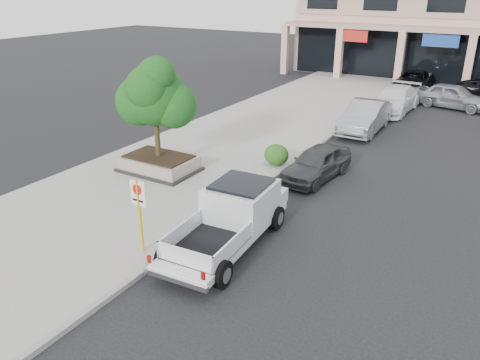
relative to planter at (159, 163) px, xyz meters
name	(u,v)px	position (x,y,z in m)	size (l,w,h in m)	color
ground	(253,235)	(6.03, -2.56, -0.48)	(120.00, 120.00, 0.00)	black
sidewalk	(215,151)	(0.53, 3.44, -0.40)	(8.00, 52.00, 0.15)	gray
curb	(289,167)	(4.48, 3.44, -0.40)	(0.20, 52.00, 0.15)	gray
planter	(159,163)	(0.00, 0.00, 0.00)	(3.20, 2.20, 0.68)	black
planter_tree	(159,95)	(0.13, 0.15, 2.94)	(2.90, 2.55, 4.00)	#312113
no_parking_sign	(139,206)	(3.81, -5.31, 1.16)	(0.55, 0.09, 2.30)	#E9A90C
hedge	(276,155)	(3.98, 3.19, 0.14)	(1.10, 0.99, 0.94)	#143E11
pickup_truck	(226,221)	(5.68, -3.61, 0.42)	(2.10, 5.67, 1.79)	silver
curb_car_a	(316,163)	(5.94, 2.99, 0.20)	(1.59, 3.95, 1.35)	#323437
curb_car_b	(365,117)	(5.62, 10.63, 0.35)	(1.75, 5.02, 1.65)	gray
curb_car_c	(394,100)	(5.93, 15.79, 0.31)	(2.20, 5.40, 1.57)	white
curb_car_d	(413,81)	(5.57, 22.86, 0.26)	(2.45, 5.30, 1.47)	black
lot_car_a	(453,96)	(8.97, 18.69, 0.32)	(1.87, 4.65, 1.58)	gray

